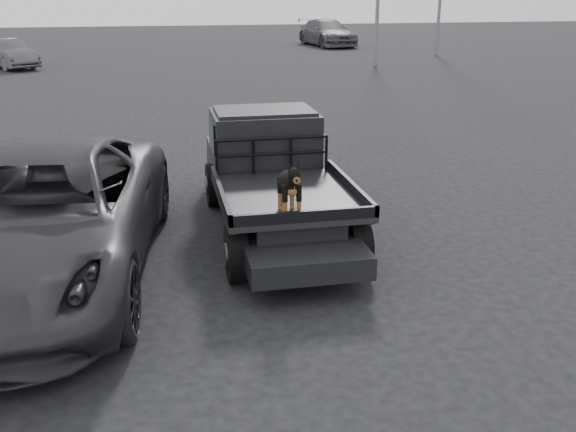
{
  "coord_description": "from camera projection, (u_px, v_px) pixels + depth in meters",
  "views": [
    {
      "loc": [
        -1.26,
        -7.2,
        3.72
      ],
      "look_at": [
        0.16,
        -0.2,
        1.15
      ],
      "focal_mm": 40.0,
      "sensor_mm": 36.0,
      "label": 1
    }
  ],
  "objects": [
    {
      "name": "distant_car_a",
      "position": [
        8.0,
        54.0,
        30.51
      ],
      "size": [
        3.43,
        4.2,
        1.35
      ],
      "primitive_type": "imported",
      "rotation": [
        0.0,
        0.0,
        0.58
      ],
      "color": "#48484D",
      "rests_on": "ground"
    },
    {
      "name": "parked_suv",
      "position": [
        40.0,
        217.0,
        8.4
      ],
      "size": [
        3.51,
        6.48,
        1.72
      ],
      "primitive_type": "imported",
      "rotation": [
        0.0,
        0.0,
        -0.11
      ],
      "color": "#2D2C31",
      "rests_on": "ground"
    },
    {
      "name": "ute_cab",
      "position": [
        264.0,
        135.0,
        10.75
      ],
      "size": [
        1.72,
        1.3,
        0.88
      ],
      "primitive_type": null,
      "color": "black",
      "rests_on": "flatbed_ute"
    },
    {
      "name": "distant_car_b",
      "position": [
        327.0,
        33.0,
        41.88
      ],
      "size": [
        3.13,
        6.03,
        1.67
      ],
      "primitive_type": "imported",
      "rotation": [
        0.0,
        0.0,
        0.14
      ],
      "color": "#45464A",
      "rests_on": "ground"
    },
    {
      "name": "ground",
      "position": [
        272.0,
        297.0,
        8.14
      ],
      "size": [
        120.0,
        120.0,
        0.0
      ],
      "primitive_type": "plane",
      "color": "black",
      "rests_on": "ground"
    },
    {
      "name": "dog",
      "position": [
        289.0,
        187.0,
        8.23
      ],
      "size": [
        0.32,
        0.6,
        0.74
      ],
      "primitive_type": null,
      "color": "black",
      "rests_on": "flatbed_ute"
    },
    {
      "name": "flatbed_ute",
      "position": [
        275.0,
        204.0,
        10.18
      ],
      "size": [
        2.0,
        5.4,
        0.92
      ],
      "primitive_type": null,
      "color": "black",
      "rests_on": "ground"
    },
    {
      "name": "headache_rack",
      "position": [
        272.0,
        156.0,
        10.11
      ],
      "size": [
        1.8,
        0.08,
        0.55
      ],
      "primitive_type": null,
      "color": "black",
      "rests_on": "flatbed_ute"
    }
  ]
}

